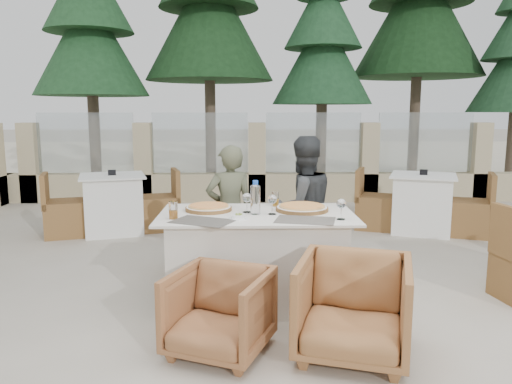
{
  "coord_description": "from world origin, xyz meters",
  "views": [
    {
      "loc": [
        -0.2,
        -4.03,
        1.6
      ],
      "look_at": [
        -0.11,
        0.28,
        0.9
      ],
      "focal_mm": 35.0,
      "sensor_mm": 36.0,
      "label": 1
    }
  ],
  "objects_px": {
    "armchair_far_right": "(305,250)",
    "bg_table_b": "(422,203)",
    "beer_glass_left": "(173,210)",
    "bg_table_a": "(113,204)",
    "wine_glass_near": "(272,203)",
    "dining_table": "(257,259)",
    "armchair_near_left": "(219,312)",
    "wine_glass_corner": "(341,208)",
    "beer_glass_right": "(275,199)",
    "pizza_right": "(302,207)",
    "water_bottle": "(255,197)",
    "olive_dish": "(239,216)",
    "armchair_far_left": "(215,240)",
    "armchair_near_right": "(353,308)",
    "diner_left": "(230,211)",
    "pizza_left": "(209,208)",
    "wine_glass_centre": "(247,202)",
    "diner_right": "(302,209)"
  },
  "relations": [
    {
      "from": "wine_glass_corner",
      "to": "armchair_far_right",
      "type": "height_order",
      "value": "wine_glass_corner"
    },
    {
      "from": "armchair_near_right",
      "to": "pizza_right",
      "type": "bearing_deg",
      "value": 119.21
    },
    {
      "from": "dining_table",
      "to": "wine_glass_centre",
      "type": "height_order",
      "value": "wine_glass_centre"
    },
    {
      "from": "water_bottle",
      "to": "olive_dish",
      "type": "relative_size",
      "value": 2.53
    },
    {
      "from": "diner_left",
      "to": "beer_glass_left",
      "type": "bearing_deg",
      "value": 53.39
    },
    {
      "from": "diner_right",
      "to": "bg_table_b",
      "type": "height_order",
      "value": "diner_right"
    },
    {
      "from": "wine_glass_centre",
      "to": "armchair_near_right",
      "type": "height_order",
      "value": "wine_glass_centre"
    },
    {
      "from": "armchair_near_right",
      "to": "diner_left",
      "type": "height_order",
      "value": "diner_left"
    },
    {
      "from": "pizza_left",
      "to": "wine_glass_centre",
      "type": "bearing_deg",
      "value": -15.43
    },
    {
      "from": "pizza_right",
      "to": "bg_table_a",
      "type": "bearing_deg",
      "value": 132.81
    },
    {
      "from": "wine_glass_corner",
      "to": "diner_right",
      "type": "relative_size",
      "value": 0.13
    },
    {
      "from": "armchair_far_left",
      "to": "wine_glass_near",
      "type": "bearing_deg",
      "value": 110.04
    },
    {
      "from": "beer_glass_left",
      "to": "bg_table_a",
      "type": "bearing_deg",
      "value": 113.72
    },
    {
      "from": "wine_glass_near",
      "to": "armchair_far_left",
      "type": "bearing_deg",
      "value": 118.86
    },
    {
      "from": "armchair_near_left",
      "to": "bg_table_a",
      "type": "relative_size",
      "value": 0.38
    },
    {
      "from": "beer_glass_right",
      "to": "armchair_near_right",
      "type": "xyz_separation_m",
      "value": [
        0.44,
        -1.26,
        -0.5
      ]
    },
    {
      "from": "wine_glass_corner",
      "to": "bg_table_b",
      "type": "distance_m",
      "value": 3.19
    },
    {
      "from": "armchair_far_right",
      "to": "bg_table_b",
      "type": "height_order",
      "value": "bg_table_b"
    },
    {
      "from": "dining_table",
      "to": "wine_glass_near",
      "type": "bearing_deg",
      "value": -18.62
    },
    {
      "from": "water_bottle",
      "to": "armchair_near_right",
      "type": "bearing_deg",
      "value": -55.68
    },
    {
      "from": "armchair_near_right",
      "to": "armchair_far_left",
      "type": "bearing_deg",
      "value": 135.67
    },
    {
      "from": "beer_glass_right",
      "to": "diner_left",
      "type": "distance_m",
      "value": 0.62
    },
    {
      "from": "wine_glass_near",
      "to": "wine_glass_corner",
      "type": "distance_m",
      "value": 0.56
    },
    {
      "from": "beer_glass_left",
      "to": "bg_table_b",
      "type": "relative_size",
      "value": 0.08
    },
    {
      "from": "armchair_near_right",
      "to": "olive_dish",
      "type": "bearing_deg",
      "value": 153.05
    },
    {
      "from": "pizza_right",
      "to": "beer_glass_right",
      "type": "height_order",
      "value": "beer_glass_right"
    },
    {
      "from": "wine_glass_corner",
      "to": "beer_glass_right",
      "type": "height_order",
      "value": "wine_glass_corner"
    },
    {
      "from": "pizza_left",
      "to": "olive_dish",
      "type": "xyz_separation_m",
      "value": [
        0.26,
        -0.34,
        -0.0
      ]
    },
    {
      "from": "pizza_left",
      "to": "pizza_right",
      "type": "relative_size",
      "value": 0.88
    },
    {
      "from": "pizza_left",
      "to": "beer_glass_right",
      "type": "xyz_separation_m",
      "value": [
        0.58,
        0.19,
        0.04
      ]
    },
    {
      "from": "wine_glass_near",
      "to": "armchair_far_right",
      "type": "xyz_separation_m",
      "value": [
        0.35,
        0.64,
        -0.57
      ]
    },
    {
      "from": "beer_glass_left",
      "to": "diner_left",
      "type": "height_order",
      "value": "diner_left"
    },
    {
      "from": "armchair_far_right",
      "to": "diner_right",
      "type": "xyz_separation_m",
      "value": [
        -0.03,
        0.02,
        0.4
      ]
    },
    {
      "from": "bg_table_b",
      "to": "pizza_right",
      "type": "bearing_deg",
      "value": -107.96
    },
    {
      "from": "wine_glass_centre",
      "to": "bg_table_a",
      "type": "xyz_separation_m",
      "value": [
        -1.76,
        2.47,
        -0.48
      ]
    },
    {
      "from": "pizza_right",
      "to": "olive_dish",
      "type": "bearing_deg",
      "value": -149.3
    },
    {
      "from": "pizza_right",
      "to": "diner_right",
      "type": "bearing_deg",
      "value": 82.91
    },
    {
      "from": "wine_glass_centre",
      "to": "bg_table_b",
      "type": "xyz_separation_m",
      "value": [
        2.34,
        2.42,
        -0.48
      ]
    },
    {
      "from": "beer_glass_right",
      "to": "water_bottle",
      "type": "bearing_deg",
      "value": -117.93
    },
    {
      "from": "wine_glass_near",
      "to": "diner_right",
      "type": "relative_size",
      "value": 0.13
    },
    {
      "from": "armchair_near_right",
      "to": "diner_left",
      "type": "distance_m",
      "value": 1.9
    },
    {
      "from": "water_bottle",
      "to": "armchair_far_left",
      "type": "relative_size",
      "value": 0.42
    },
    {
      "from": "wine_glass_near",
      "to": "armchair_far_left",
      "type": "relative_size",
      "value": 0.28
    },
    {
      "from": "wine_glass_corner",
      "to": "bg_table_b",
      "type": "bearing_deg",
      "value": 59.28
    },
    {
      "from": "dining_table",
      "to": "water_bottle",
      "type": "height_order",
      "value": "water_bottle"
    },
    {
      "from": "diner_left",
      "to": "diner_right",
      "type": "xyz_separation_m",
      "value": [
        0.69,
        -0.12,
        0.05
      ]
    },
    {
      "from": "dining_table",
      "to": "wine_glass_near",
      "type": "relative_size",
      "value": 8.7
    },
    {
      "from": "pizza_right",
      "to": "armchair_near_left",
      "type": "xyz_separation_m",
      "value": [
        -0.65,
        -0.99,
        -0.51
      ]
    },
    {
      "from": "water_bottle",
      "to": "olive_dish",
      "type": "bearing_deg",
      "value": -126.14
    },
    {
      "from": "beer_glass_left",
      "to": "olive_dish",
      "type": "bearing_deg",
      "value": -2.01
    }
  ]
}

